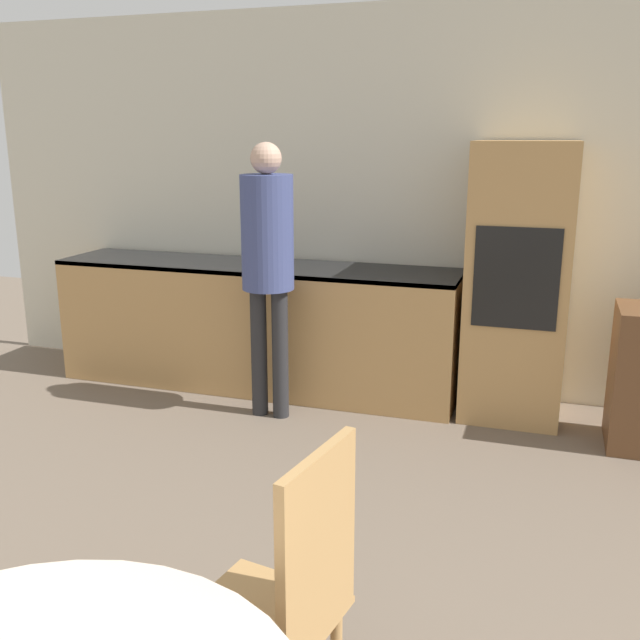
% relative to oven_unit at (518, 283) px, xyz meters
% --- Properties ---
extents(wall_back, '(6.89, 0.05, 2.60)m').
position_rel_oven_unit_xyz_m(wall_back, '(-0.61, 0.34, 0.43)').
color(wall_back, beige).
rests_on(wall_back, ground_plane).
extents(kitchen_counter, '(2.86, 0.60, 0.89)m').
position_rel_oven_unit_xyz_m(kitchen_counter, '(-1.77, -0.01, -0.41)').
color(kitchen_counter, tan).
rests_on(kitchen_counter, ground_plane).
extents(oven_unit, '(0.61, 0.59, 1.73)m').
position_rel_oven_unit_xyz_m(oven_unit, '(0.00, 0.00, 0.00)').
color(oven_unit, tan).
rests_on(oven_unit, ground_plane).
extents(chair_far_right, '(0.46, 0.46, 0.99)m').
position_rel_oven_unit_xyz_m(chair_far_right, '(-0.43, -2.95, -0.32)').
color(chair_far_right, tan).
rests_on(chair_far_right, ground_plane).
extents(person_standing, '(0.32, 0.32, 1.72)m').
position_rel_oven_unit_xyz_m(person_standing, '(-1.47, -0.51, 0.21)').
color(person_standing, '#262628').
rests_on(person_standing, ground_plane).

